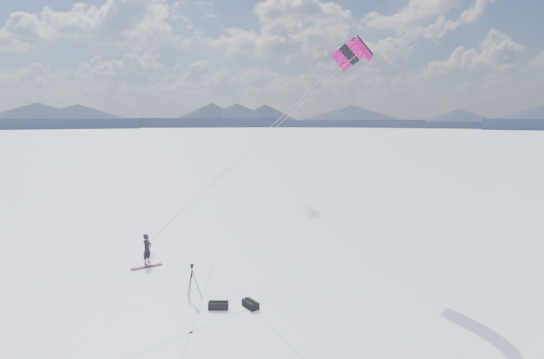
# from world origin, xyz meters

# --- Properties ---
(ground) EXTENTS (1800.00, 1800.00, 0.00)m
(ground) POSITION_xyz_m (0.00, 0.00, 0.00)
(ground) COLOR white
(horizon_hills) EXTENTS (704.00, 704.00, 9.88)m
(horizon_hills) POSITION_xyz_m (-0.00, 0.00, 4.27)
(horizon_hills) COLOR #1A2134
(horizon_hills) RESTS_ON ground
(snow_tracks) EXTENTS (13.93, 10.25, 0.01)m
(snow_tracks) POSITION_xyz_m (-1.44, -0.32, 0.00)
(snow_tracks) COLOR silver
(snow_tracks) RESTS_ON ground
(snowkiter) EXTENTS (0.52, 0.67, 1.64)m
(snowkiter) POSITION_xyz_m (-3.22, 3.55, 0.00)
(snowkiter) COLOR black
(snowkiter) RESTS_ON ground
(snowboard) EXTENTS (1.43, 1.26, 0.04)m
(snowboard) POSITION_xyz_m (-3.09, 3.03, 0.02)
(snowboard) COLOR maroon
(snowboard) RESTS_ON ground
(tripod) EXTENTS (0.71, 0.67, 1.57)m
(tripod) POSITION_xyz_m (0.40, -0.84, 1.01)
(tripod) COLOR black
(tripod) RESTS_ON ground
(gear_bag_a) EXTENTS (0.82, 0.43, 0.35)m
(gear_bag_a) POSITION_xyz_m (1.69, -1.68, 0.16)
(gear_bag_a) COLOR black
(gear_bag_a) RESTS_ON ground
(gear_bag_b) EXTENTS (0.79, 0.83, 0.35)m
(gear_bag_b) POSITION_xyz_m (2.98, -1.45, 0.15)
(gear_bag_b) COLOR black
(gear_bag_b) RESTS_ON ground
(power_kite) EXTENTS (11.83, 4.82, 10.72)m
(power_kite) POSITION_xyz_m (7.48, 5.49, 11.03)
(power_kite) COLOR #C70767
(power_kite) RESTS_ON ground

